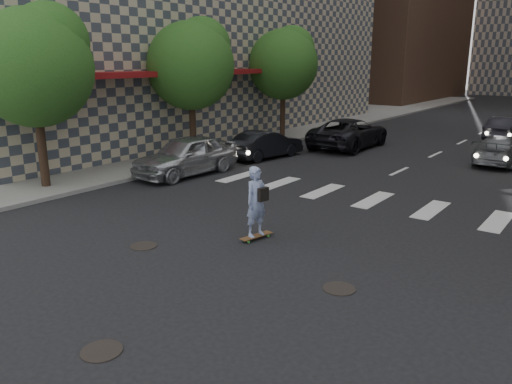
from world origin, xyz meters
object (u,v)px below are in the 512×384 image
traffic_car_a (266,144)px  silver_sedan (186,156)px  tree_c (285,61)px  traffic_car_c (349,133)px  traffic_car_e (506,129)px  skateboarder (257,202)px  tree_b (193,62)px  tree_a (37,62)px  traffic_car_b (502,150)px

traffic_car_a → silver_sedan: bearing=92.2°
tree_c → silver_sedan: 12.06m
tree_c → silver_sedan: size_ratio=1.35×
tree_c → traffic_car_c: tree_c is taller
traffic_car_a → traffic_car_e: size_ratio=0.96×
silver_sedan → traffic_car_a: bearing=87.0°
traffic_car_a → skateboarder: bearing=132.2°
tree_b → traffic_car_c: tree_b is taller
tree_a → traffic_car_b: size_ratio=1.45×
silver_sedan → traffic_car_c: (2.45, 10.29, -0.02)m
traffic_car_b → traffic_car_c: bearing=3.2°
silver_sedan → traffic_car_b: size_ratio=1.07×
tree_b → traffic_car_e: (11.37, 15.00, -3.93)m
traffic_car_a → traffic_car_b: size_ratio=0.91×
tree_c → traffic_car_e: bearing=31.6°
silver_sedan → traffic_car_c: size_ratio=0.84×
tree_a → silver_sedan: size_ratio=1.35×
skateboarder → traffic_car_a: bearing=135.8°
skateboarder → traffic_car_e: size_ratio=0.47×
traffic_car_c → skateboarder: bearing=106.1°
traffic_car_a → tree_b: bearing=40.1°
skateboarder → traffic_car_a: 11.63m
traffic_car_e → skateboarder: bearing=89.2°
tree_b → silver_sedan: size_ratio=1.35×
silver_sedan → traffic_car_b: silver_sedan is taller
traffic_car_a → traffic_car_c: 5.60m
traffic_car_c → traffic_car_e: bearing=-130.5°
tree_b → traffic_car_a: size_ratio=1.59×
tree_c → traffic_car_a: tree_c is taller
traffic_car_a → traffic_car_b: (9.68, 5.45, -0.02)m
skateboarder → silver_sedan: (-7.06, 4.55, -0.23)m
traffic_car_e → tree_c: bearing=35.5°
tree_c → silver_sedan: tree_c is taller
tree_a → silver_sedan: 6.62m
tree_a → tree_c: size_ratio=1.00×
tree_b → silver_sedan: (2.45, -3.18, -3.82)m
tree_c → traffic_car_b: 13.27m
tree_a → tree_b: same height
traffic_car_c → tree_b: bearing=54.3°
tree_c → traffic_car_b: tree_c is taller
skateboarder → traffic_car_e: skateboarder is taller
traffic_car_c → silver_sedan: bearing=75.5°
skateboarder → traffic_car_a: (-6.56, 9.59, -0.38)m
silver_sedan → traffic_car_e: size_ratio=1.13×
traffic_car_a → traffic_car_b: bearing=-142.8°
traffic_car_a → traffic_car_c: (1.95, 5.25, 0.13)m
silver_sedan → traffic_car_c: bearing=79.3°
traffic_car_b → traffic_car_c: (-7.73, -0.20, 0.15)m
tree_c → traffic_car_e: tree_c is taller
traffic_car_b → traffic_car_e: traffic_car_e is taller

